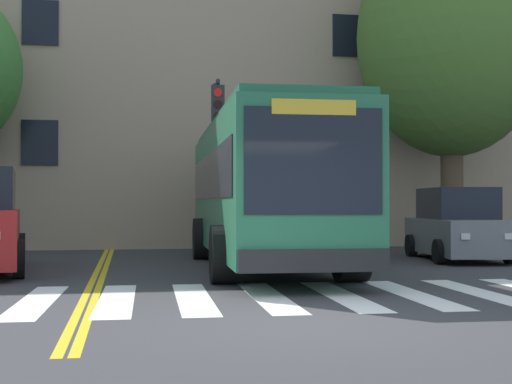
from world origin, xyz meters
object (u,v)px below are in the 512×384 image
(car_grey_far_lane, at_px, (457,227))
(traffic_light_overhead, at_px, (217,135))
(car_teal_behind_bus, at_px, (241,213))
(city_bus, at_px, (262,188))
(street_tree_curbside_large, at_px, (451,37))

(car_grey_far_lane, height_order, traffic_light_overhead, traffic_light_overhead)
(car_teal_behind_bus, height_order, traffic_light_overhead, traffic_light_overhead)
(city_bus, bearing_deg, traffic_light_overhead, 99.31)
(car_teal_behind_bus, bearing_deg, city_bus, -96.15)
(car_teal_behind_bus, distance_m, traffic_light_overhead, 6.76)
(car_grey_far_lane, distance_m, traffic_light_overhead, 6.93)
(city_bus, xyz_separation_m, car_teal_behind_bus, (1.06, 9.83, -0.73))
(car_teal_behind_bus, xyz_separation_m, street_tree_curbside_large, (5.75, -5.32, 5.51))
(street_tree_curbside_large, bearing_deg, car_grey_far_lane, -113.62)
(car_grey_far_lane, relative_size, car_teal_behind_bus, 0.88)
(traffic_light_overhead, relative_size, street_tree_curbside_large, 0.49)
(car_grey_far_lane, xyz_separation_m, street_tree_curbside_large, (1.50, 3.42, 5.75))
(city_bus, bearing_deg, street_tree_curbside_large, 33.54)
(street_tree_curbside_large, bearing_deg, traffic_light_overhead, -173.63)
(car_teal_behind_bus, bearing_deg, street_tree_curbside_large, -42.80)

